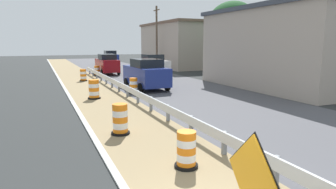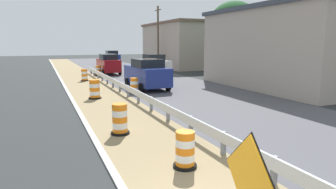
% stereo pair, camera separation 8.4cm
% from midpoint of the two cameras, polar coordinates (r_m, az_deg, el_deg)
% --- Properties ---
extents(guardrail_median, '(0.18, 55.36, 0.71)m').
position_cam_midpoint_polar(guardrail_median, '(7.25, 19.99, -12.63)').
color(guardrail_median, silver).
rests_on(guardrail_median, ground).
extents(warning_sign_diamond, '(0.20, 1.48, 1.87)m').
position_cam_midpoint_polar(warning_sign_diamond, '(5.11, 15.93, -15.95)').
color(warning_sign_diamond, black).
rests_on(warning_sign_diamond, ground).
extents(traffic_barrel_nearest, '(0.63, 0.63, 0.98)m').
position_cam_midpoint_polar(traffic_barrel_nearest, '(7.80, 3.66, -11.00)').
color(traffic_barrel_nearest, orange).
rests_on(traffic_barrel_nearest, ground).
extents(traffic_barrel_close, '(0.67, 0.67, 1.11)m').
position_cam_midpoint_polar(traffic_barrel_close, '(10.64, -9.13, -5.01)').
color(traffic_barrel_close, orange).
rests_on(traffic_barrel_close, ground).
extents(traffic_barrel_mid, '(0.74, 0.74, 1.12)m').
position_cam_midpoint_polar(traffic_barrel_mid, '(17.69, -13.96, 0.84)').
color(traffic_barrel_mid, orange).
rests_on(traffic_barrel_mid, ground).
extents(traffic_barrel_far, '(0.63, 0.63, 1.02)m').
position_cam_midpoint_polar(traffic_barrel_far, '(19.02, -6.45, 1.55)').
color(traffic_barrel_far, orange).
rests_on(traffic_barrel_far, ground).
extents(traffic_barrel_farther, '(0.68, 0.68, 0.96)m').
position_cam_midpoint_polar(traffic_barrel_farther, '(30.66, -13.33, 4.48)').
color(traffic_barrel_farther, orange).
rests_on(traffic_barrel_farther, ground).
extents(traffic_barrel_farthest, '(0.64, 0.64, 1.03)m').
position_cam_midpoint_polar(traffic_barrel_farthest, '(26.24, -15.87, 3.55)').
color(traffic_barrel_farthest, orange).
rests_on(traffic_barrel_farthest, ground).
extents(car_lead_near_lane, '(2.28, 4.75, 2.13)m').
position_cam_midpoint_polar(car_lead_near_lane, '(21.00, -4.04, 4.05)').
color(car_lead_near_lane, navy).
rests_on(car_lead_near_lane, ground).
extents(car_trailing_near_lane, '(2.11, 4.62, 2.07)m').
position_cam_midpoint_polar(car_trailing_near_lane, '(47.53, -10.80, 7.17)').
color(car_trailing_near_lane, navy).
rests_on(car_trailing_near_lane, ground).
extents(car_lead_far_lane, '(1.95, 4.50, 2.10)m').
position_cam_midpoint_polar(car_lead_far_lane, '(31.62, -11.47, 5.83)').
color(car_lead_far_lane, maroon).
rests_on(car_lead_far_lane, ground).
extents(car_mid_far_lane, '(2.11, 4.47, 2.14)m').
position_cam_midpoint_polar(car_mid_far_lane, '(29.02, -2.59, 5.71)').
color(car_mid_far_lane, silver).
rests_on(car_mid_far_lane, ground).
extents(roadside_shop_near, '(8.71, 12.24, 5.79)m').
position_cam_midpoint_polar(roadside_shop_near, '(23.78, 23.44, 8.39)').
color(roadside_shop_near, '#AD9E8E').
rests_on(roadside_shop_near, ground).
extents(roadside_shop_far, '(7.75, 13.57, 5.95)m').
position_cam_midpoint_polar(roadside_shop_far, '(40.94, 3.09, 9.64)').
color(roadside_shop_far, '#AD9E8E').
rests_on(roadside_shop_far, ground).
extents(utility_pole_near, '(0.24, 1.80, 8.25)m').
position_cam_midpoint_polar(utility_pole_near, '(20.80, 21.73, 12.20)').
color(utility_pole_near, brown).
rests_on(utility_pole_near, ground).
extents(utility_pole_mid, '(0.24, 1.80, 7.74)m').
position_cam_midpoint_polar(utility_pole_mid, '(37.34, -1.88, 11.21)').
color(utility_pole_mid, brown).
rests_on(utility_pole_mid, ground).
extents(tree_roadside, '(4.96, 4.96, 7.33)m').
position_cam_midpoint_polar(tree_roadside, '(30.64, 12.79, 13.23)').
color(tree_roadside, '#4C3D2D').
rests_on(tree_roadside, ground).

